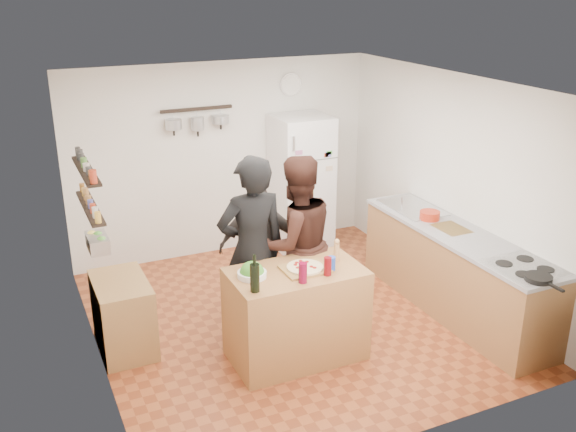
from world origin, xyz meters
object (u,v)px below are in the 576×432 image
fridge (301,183)px  side_table (123,315)px  red_bowl (430,215)px  prep_island (296,314)px  wine_bottle (255,278)px  person_left (252,250)px  person_back (260,246)px  salt_canister (331,264)px  salad_bowl (252,274)px  wall_clock (291,84)px  skillet (538,278)px  person_center (296,243)px  counter_run (455,272)px  pepper_mill (337,252)px

fridge → side_table: 3.16m
red_bowl → fridge: size_ratio=0.12×
prep_island → wine_bottle: bearing=-156.3°
prep_island → person_left: 0.75m
person_back → red_bowl: size_ratio=6.67×
salt_canister → fridge: (0.92, 2.53, -0.08)m
salad_bowl → person_left: person_left is taller
wine_bottle → person_left: 0.78m
fridge → side_table: size_ratio=2.25×
salt_canister → wall_clock: 3.23m
wine_bottle → person_back: person_back is taller
person_back → skillet: person_back is taller
salad_bowl → person_center: bearing=36.8°
fridge → counter_run: bearing=-71.9°
pepper_mill → person_center: (-0.19, 0.51, -0.07)m
prep_island → wine_bottle: size_ratio=4.93×
wine_bottle → pepper_mill: wine_bottle is taller
salt_canister → person_back: (-0.25, 1.15, -0.23)m
pepper_mill → red_bowl: (1.47, 0.52, -0.03)m
prep_island → wall_clock: size_ratio=4.17×
salt_canister → person_left: person_left is taller
person_left → person_center: (0.49, 0.05, -0.04)m
wine_bottle → wall_clock: size_ratio=0.85×
person_left → red_bowl: 2.15m
fridge → person_left: bearing=-127.3°
wall_clock → side_table: wall_clock is taller
salad_bowl → side_table: size_ratio=0.33×
wall_clock → pepper_mill: bearing=-105.9°
prep_island → counter_run: size_ratio=0.48×
pepper_mill → side_table: bearing=157.7°
side_table → person_back: bearing=7.2°
person_left → person_back: person_left is taller
person_left → side_table: person_left is taller
salad_bowl → red_bowl: bearing=12.4°
prep_island → person_back: person_back is taller
prep_island → side_table: (-1.47, 0.84, -0.09)m
salt_canister → red_bowl: salt_canister is taller
salt_canister → side_table: salt_canister is taller
salad_bowl → person_center: person_center is taller
person_left → counter_run: (2.20, -0.39, -0.51)m
prep_island → salt_canister: 0.61m
pepper_mill → person_left: 0.83m
wine_bottle → fridge: bearing=56.9°
prep_island → fridge: bearing=63.2°
prep_island → salad_bowl: (-0.42, 0.05, 0.48)m
counter_run → fridge: bearing=108.1°
counter_run → skillet: skillet is taller
salt_canister → side_table: (-1.77, 0.96, -0.61)m
wine_bottle → person_left: size_ratio=0.13×
red_bowl → fridge: fridge is taller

